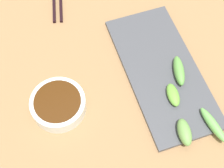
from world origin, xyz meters
TOP-DOWN VIEW (x-y plane):
  - tabletop at (0.00, 0.00)m, footprint 2.10×2.10m
  - sauce_bowl at (-0.18, -0.03)m, footprint 0.13×0.13m
  - serving_plate at (0.10, -0.01)m, footprint 0.18×0.39m
  - broccoli_stalk_0 at (0.15, -0.19)m, footprint 0.04×0.10m
  - broccoli_stalk_1 at (0.08, -0.19)m, footprint 0.04×0.07m
  - broccoli_stalk_2 at (0.09, -0.09)m, footprint 0.04×0.07m
  - broccoli_stalk_3 at (0.13, -0.04)m, footprint 0.05×0.09m

SIDE VIEW (x-z plane):
  - tabletop at x=0.00m, z-range 0.00..0.02m
  - serving_plate at x=0.10m, z-range 0.02..0.03m
  - sauce_bowl at x=-0.18m, z-range 0.02..0.06m
  - broccoli_stalk_2 at x=0.09m, z-range 0.03..0.05m
  - broccoli_stalk_0 at x=0.15m, z-range 0.03..0.06m
  - broccoli_stalk_3 at x=0.13m, z-range 0.03..0.06m
  - broccoli_stalk_1 at x=0.08m, z-range 0.03..0.06m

